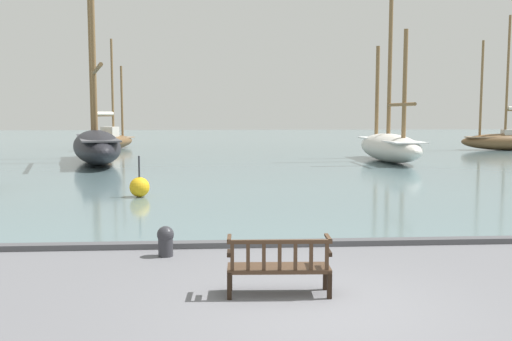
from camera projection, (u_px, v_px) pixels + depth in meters
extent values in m
plane|color=slate|center=(320.00, 307.00, 8.35)|extent=(160.00, 160.00, 0.00)
cube|color=slate|center=(234.00, 143.00, 52.02)|extent=(100.00, 80.00, 0.08)
cube|color=#4C4C50|center=(288.00, 243.00, 12.16)|extent=(40.00, 0.30, 0.12)
cube|color=black|center=(230.00, 277.00, 9.12)|extent=(0.07, 0.07, 0.42)
cube|color=black|center=(325.00, 277.00, 9.15)|extent=(0.07, 0.07, 0.42)
cube|color=black|center=(229.00, 286.00, 8.67)|extent=(0.07, 0.07, 0.42)
cube|color=black|center=(329.00, 285.00, 8.70)|extent=(0.07, 0.07, 0.42)
cube|color=#422D1E|center=(279.00, 268.00, 8.89)|extent=(1.62, 0.59, 0.06)
cube|color=#422D1E|center=(280.00, 242.00, 8.62)|extent=(1.60, 0.12, 0.06)
cube|color=#422D1E|center=(232.00, 257.00, 8.63)|extent=(0.06, 0.04, 0.41)
cube|color=#422D1E|center=(248.00, 257.00, 8.64)|extent=(0.06, 0.04, 0.41)
cube|color=#422D1E|center=(264.00, 257.00, 8.64)|extent=(0.06, 0.04, 0.41)
cube|color=#422D1E|center=(280.00, 257.00, 8.65)|extent=(0.06, 0.04, 0.41)
cube|color=#422D1E|center=(295.00, 257.00, 8.65)|extent=(0.06, 0.04, 0.41)
cube|color=#422D1E|center=(311.00, 257.00, 8.66)|extent=(0.06, 0.04, 0.41)
cube|color=#422D1E|center=(327.00, 257.00, 8.66)|extent=(0.06, 0.04, 0.41)
cube|color=black|center=(229.00, 253.00, 8.75)|extent=(0.07, 0.30, 0.06)
cube|color=#422D1E|center=(229.00, 238.00, 8.82)|extent=(0.08, 0.47, 0.04)
cube|color=black|center=(329.00, 253.00, 8.79)|extent=(0.07, 0.30, 0.06)
cube|color=#422D1E|center=(328.00, 238.00, 8.86)|extent=(0.08, 0.47, 0.04)
ellipsoid|color=black|center=(96.00, 147.00, 31.32)|extent=(5.21, 11.33, 1.80)
cube|color=#4C4C51|center=(96.00, 138.00, 31.27)|extent=(4.28, 9.89, 0.08)
cylinder|color=brown|center=(93.00, 18.00, 30.88)|extent=(0.25, 0.25, 12.85)
cylinder|color=brown|center=(97.00, 69.00, 28.43)|extent=(1.68, 5.67, 0.20)
cylinder|color=brown|center=(91.00, 62.00, 33.96)|extent=(0.25, 0.25, 8.63)
ellipsoid|color=silver|center=(389.00, 148.00, 32.21)|extent=(2.42, 8.41, 1.58)
cube|color=white|center=(389.00, 140.00, 32.17)|extent=(1.83, 7.40, 0.08)
cylinder|color=brown|center=(390.00, 65.00, 31.95)|extent=(0.23, 0.23, 8.28)
cylinder|color=brown|center=(401.00, 105.00, 30.17)|extent=(0.26, 4.06, 0.18)
cylinder|color=brown|center=(377.00, 92.00, 34.38)|extent=(0.23, 0.23, 5.47)
cylinder|color=brown|center=(405.00, 86.00, 29.59)|extent=(0.23, 0.23, 5.78)
ellipsoid|color=brown|center=(113.00, 142.00, 43.46)|extent=(3.25, 6.16, 1.04)
cube|color=#997A5B|center=(113.00, 138.00, 43.43)|extent=(2.64, 5.36, 0.08)
cube|color=beige|center=(110.00, 132.00, 42.95)|extent=(1.24, 1.40, 0.85)
cylinder|color=brown|center=(112.00, 89.00, 43.19)|extent=(0.18, 0.18, 7.45)
cylinder|color=brown|center=(104.00, 115.00, 41.94)|extent=(0.93, 2.92, 0.14)
cylinder|color=silver|center=(104.00, 114.00, 41.93)|extent=(0.98, 2.67, 0.28)
cylinder|color=brown|center=(122.00, 102.00, 44.87)|extent=(0.18, 0.18, 5.55)
ellipsoid|color=brown|center=(507.00, 142.00, 41.91)|extent=(6.80, 2.69, 1.23)
cube|color=#997A5B|center=(507.00, 137.00, 41.87)|extent=(5.95, 2.14, 0.08)
cylinder|color=brown|center=(508.00, 77.00, 41.44)|extent=(0.18, 0.18, 8.76)
cylinder|color=brown|center=(481.00, 89.00, 41.66)|extent=(0.18, 0.18, 6.99)
cylinder|color=#2D2D33|center=(166.00, 245.00, 11.28)|extent=(0.29, 0.29, 0.44)
sphere|color=#2D2D33|center=(165.00, 235.00, 11.26)|extent=(0.34, 0.34, 0.34)
sphere|color=gold|center=(140.00, 187.00, 18.67)|extent=(0.65, 0.65, 0.65)
cylinder|color=#2D2D33|center=(139.00, 167.00, 18.60)|extent=(0.06, 0.06, 0.70)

